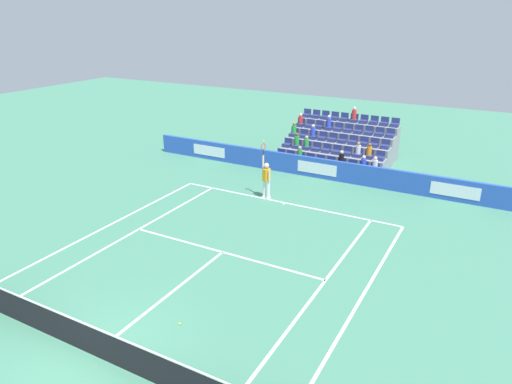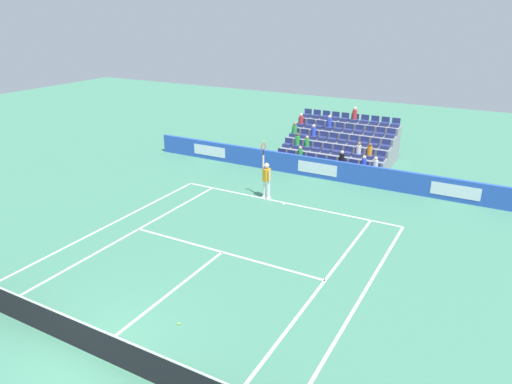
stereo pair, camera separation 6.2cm
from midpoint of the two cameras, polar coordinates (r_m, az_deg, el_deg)
name	(u,v)px [view 1 (the left image)]	position (r m, az deg, el deg)	size (l,w,h in m)	color
ground_plane	(93,355)	(13.84, -19.37, -18.16)	(80.00, 80.00, 0.00)	#47896B
line_baseline	(285,203)	(22.17, 3.46, -1.31)	(10.97, 0.10, 0.01)	white
line_service	(223,252)	(17.83, -4.20, -7.29)	(8.23, 0.10, 0.01)	white
line_centre_service	(169,294)	(15.64, -10.66, -12.13)	(0.10, 6.40, 0.01)	white
line_singles_sideline_left	(131,233)	(19.85, -15.02, -4.89)	(0.10, 11.89, 0.01)	white
line_singles_sideline_right	(321,287)	(15.88, 7.75, -11.36)	(0.10, 11.89, 0.01)	white
line_doubles_sideline_left	(107,226)	(20.76, -17.79, -4.01)	(0.10, 11.89, 0.01)	white
line_doubles_sideline_right	(361,298)	(15.55, 12.56, -12.50)	(0.10, 11.89, 0.01)	white
line_centre_mark	(284,203)	(22.09, 3.34, -1.40)	(0.10, 0.20, 0.01)	white
sponsor_barrier	(318,168)	(25.51, 7.43, 2.93)	(20.91, 0.22, 1.10)	blue
tennis_net	(90,339)	(13.54, -19.63, -16.54)	(11.97, 0.10, 1.07)	#33383D
tennis_player	(266,179)	(22.34, 1.18, 1.62)	(0.51, 0.41, 2.85)	white
stadium_stand	(340,147)	(28.64, 10.09, 5.40)	(6.20, 4.75, 3.04)	gray
loose_tennis_ball	(180,324)	(14.27, -9.39, -15.54)	(0.07, 0.07, 0.07)	#D1E533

